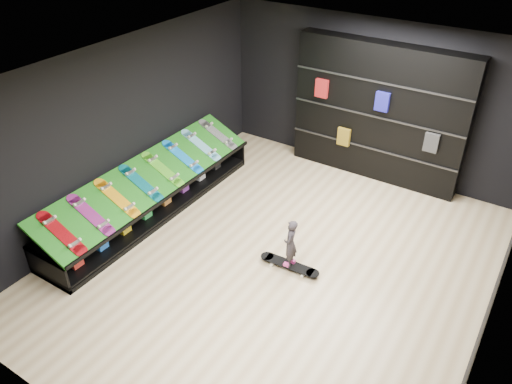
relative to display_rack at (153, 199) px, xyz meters
The scene contains 19 objects.
floor 2.56m from the display_rack, ahead, with size 6.00×7.00×0.01m, color beige.
ceiling 3.75m from the display_rack, ahead, with size 6.00×7.00×0.01m, color white.
wall_back 4.51m from the display_rack, 53.92° to the left, with size 6.00×0.02×3.00m, color black.
wall_front 4.51m from the display_rack, 53.92° to the right, with size 6.00×0.02×3.00m, color black.
wall_left 1.33m from the display_rack, behind, with size 0.02×7.00×3.00m, color black.
wall_right 5.69m from the display_rack, ahead, with size 0.02×7.00×3.00m, color black.
display_rack is the anchor object (origin of this frame).
turf_ramp 0.46m from the display_rack, ahead, with size 1.00×4.50×0.04m, color #14610F.
back_shelving 4.46m from the display_rack, 50.11° to the left, with size 3.29×0.38×2.64m, color black.
floor_skateboard 2.82m from the display_rack, ahead, with size 0.98×0.22×0.09m, color black, non-canonical shape.
child 2.82m from the display_rack, ahead, with size 0.18×0.13×0.48m, color black.
display_board_0 1.96m from the display_rack, 88.11° to the right, with size 0.98×0.22×0.09m, color red, non-canonical shape.
display_board_1 1.44m from the display_rack, 87.36° to the right, with size 0.98×0.22×0.09m, color #2626BF, non-canonical shape.
display_board_2 0.95m from the display_rack, 85.60° to the right, with size 0.98×0.22×0.09m, color orange, non-canonical shape.
display_board_3 0.56m from the display_rack, 77.00° to the right, with size 0.98×0.22×0.09m, color #0C8C99, non-canonical shape.
display_board_4 0.56m from the display_rack, 77.00° to the left, with size 0.98×0.22×0.09m, color green, non-canonical shape.
display_board_5 0.95m from the display_rack, 85.60° to the left, with size 0.98×0.22×0.09m, color blue, non-canonical shape.
display_board_6 1.44m from the display_rack, 87.36° to the left, with size 0.98×0.22×0.09m, color #0CB2E5, non-canonical shape.
display_board_7 1.96m from the display_rack, 88.11° to the left, with size 0.98×0.22×0.09m, color black, non-canonical shape.
Camera 1 is at (2.96, -5.19, 5.14)m, focal length 35.00 mm.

